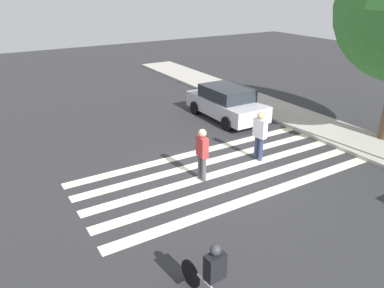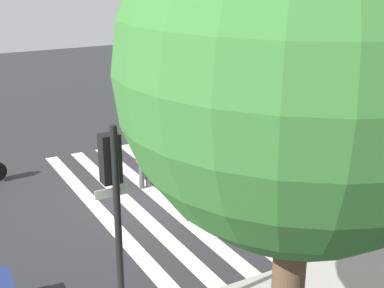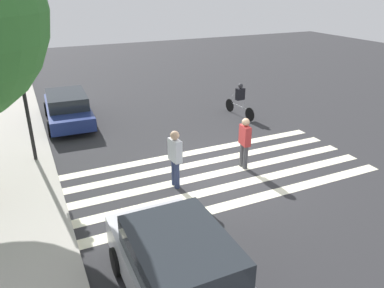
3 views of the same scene
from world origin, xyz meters
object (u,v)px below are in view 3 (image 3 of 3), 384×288
object	(u,v)px
pedestrian_child_with_backpack	(245,140)
car_parked_silver_sedan	(181,271)
car_parked_far_curb	(68,108)
traffic_light	(26,80)
pedestrian_adult_yellow_jacket	(175,156)
cyclist_mid_street	(240,99)

from	to	relation	value
pedestrian_child_with_backpack	car_parked_silver_sedan	world-z (taller)	pedestrian_child_with_backpack
car_parked_far_curb	car_parked_silver_sedan	bearing A→B (deg)	-175.30
traffic_light	car_parked_far_curb	xyz separation A→B (m)	(3.82, -1.55, -2.25)
traffic_light	pedestrian_adult_yellow_jacket	bearing A→B (deg)	-134.20
pedestrian_child_with_backpack	car_parked_far_curb	distance (m)	8.64
traffic_light	pedestrian_child_with_backpack	bearing A→B (deg)	-118.16
pedestrian_adult_yellow_jacket	cyclist_mid_street	size ratio (longest dim) A/B	0.83
car_parked_silver_sedan	cyclist_mid_street	bearing A→B (deg)	-37.18
traffic_light	car_parked_far_curb	bearing A→B (deg)	-22.11
pedestrian_child_with_backpack	pedestrian_adult_yellow_jacket	xyz separation A→B (m)	(-0.22, 2.61, 0.04)
cyclist_mid_street	car_parked_far_curb	bearing A→B (deg)	66.91
pedestrian_adult_yellow_jacket	car_parked_far_curb	distance (m)	7.74
pedestrian_adult_yellow_jacket	car_parked_far_curb	bearing A→B (deg)	9.74
pedestrian_adult_yellow_jacket	car_parked_far_curb	xyz separation A→B (m)	(7.42, 2.16, -0.34)
pedestrian_adult_yellow_jacket	car_parked_silver_sedan	distance (m)	4.66
traffic_light	car_parked_far_curb	size ratio (longest dim) A/B	0.89
traffic_light	pedestrian_child_with_backpack	world-z (taller)	traffic_light
traffic_light	pedestrian_adult_yellow_jacket	distance (m)	5.51
cyclist_mid_street	car_parked_silver_sedan	world-z (taller)	cyclist_mid_street
car_parked_far_curb	pedestrian_child_with_backpack	bearing A→B (deg)	-144.06
pedestrian_child_with_backpack	cyclist_mid_street	bearing A→B (deg)	155.93
pedestrian_child_with_backpack	car_parked_silver_sedan	size ratio (longest dim) A/B	0.41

